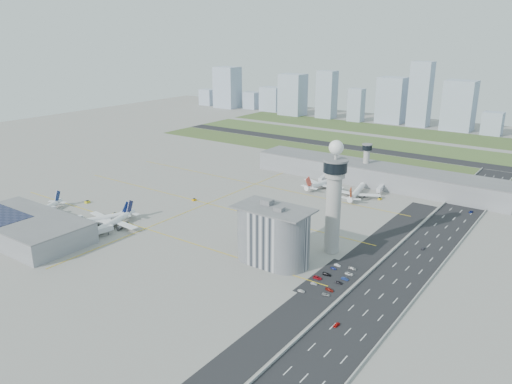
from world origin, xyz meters
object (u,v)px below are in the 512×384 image
Objects in this scene: jet_bridge_near_2 at (91,235)px; car_lot_5 at (337,265)px; jet_bridge_far_0 at (325,177)px; tug_3 at (194,200)px; tug_4 at (333,192)px; tug_1 at (115,214)px; tug_2 at (127,224)px; jet_bridge_near_0 at (35,215)px; tug_0 at (87,202)px; car_lot_1 at (314,284)px; airplane_far_a at (324,180)px; airplane_near_a at (42,207)px; jet_bridge_far_1 at (382,188)px; car_lot_10 at (349,274)px; airplane_near_b at (100,215)px; airplane_near_c at (112,219)px; car_lot_0 at (301,291)px; car_lot_6 at (326,295)px; car_lot_9 at (345,279)px; control_tower at (334,193)px; tug_5 at (380,199)px; car_lot_3 at (327,274)px; car_lot_11 at (353,268)px; car_lot_4 at (334,268)px; car_hw_4 at (473,188)px; car_hw_1 at (423,248)px; airplane_far_b at (357,189)px; secondary_tower at (366,159)px; car_hw_2 at (471,212)px; car_lot_8 at (339,282)px; car_hw_0 at (336,325)px; car_lot_7 at (330,290)px.

jet_bridge_near_2 is 3.95× the size of car_lot_5.
jet_bridge_far_0 is at bearing -5.91° from jet_bridge_near_2.
tug_4 reaches higher than tug_3.
tug_1 is 0.92× the size of tug_2.
jet_bridge_near_0 is 203.86m from car_lot_5.
tug_0 reaches higher than car_lot_1.
jet_bridge_near_0 is at bearing 154.40° from airplane_far_a.
tug_2 is at bearing 87.56° from airplane_near_a.
car_lot_10 is at bearing 5.88° from jet_bridge_far_1.
airplane_near_b is 0.93× the size of airplane_near_c.
car_lot_6 is (11.37, 3.81, -0.08)m from car_lot_0.
airplane_far_a reaches higher than car_lot_9.
control_tower is 22.20× the size of tug_5.
car_lot_10 is (169.10, 12.22, -0.25)m from tug_1.
car_lot_3 is 1.06× the size of car_lot_11.
jet_bridge_far_1 is at bearing 134.63° from airplane_near_c.
airplane_near_a is 12.69× the size of car_lot_4.
car_hw_1 is at bearing -78.74° from car_hw_4.
airplane_far_b is 125.66m from car_lot_11.
car_lot_6 is (63.45, -188.48, -18.25)m from secondary_tower.
airplane_far_a is at bearing 14.77° from jet_bridge_far_0.
jet_bridge_far_1 is at bearing -129.89° from car_hw_4.
airplane_near_a is at bearing 85.55° from car_lot_6.
car_lot_1 is (159.38, -7.32, -0.31)m from tug_1.
tug_0 reaches higher than car_hw_4.
secondary_tower is 9.01× the size of car_lot_5.
airplane_far_a reaches higher than car_lot_10.
car_hw_1 is (54.87, -70.59, -0.29)m from tug_5.
airplane_near_b is 156.15m from car_lot_3.
airplane_far_a is 214.85m from jet_bridge_near_0.
tug_4 is 99.60m from car_hw_2.
tug_5 is 155.63m from car_lot_0.
car_hw_1 is at bearing 90.99° from airplane_near_a.
car_lot_9 is at bearing -138.74° from airplane_far_a.
jet_bridge_far_1 reaches higher than car_lot_10.
car_lot_8 reaches higher than car_hw_1.
car_lot_3 is at bearing 18.39° from jet_bridge_far_0.
car_hw_1 is (226.13, 61.15, -0.47)m from tug_0.
airplane_near_b is 13.62× the size of tug_3.
car_hw_0 reaches higher than car_lot_11.
airplane_near_c is 1.02× the size of airplane_far_b.
car_lot_9 is at bearing 85.45° from airplane_near_c.
car_lot_5 is at bearing 41.91° from car_lot_9.
car_lot_7 is at bearing -153.98° from car_lot_3.
airplane_near_a reaches higher than car_lot_7.
tug_1 is at bearing -167.42° from control_tower.
jet_bridge_near_0 is 4.14× the size of car_hw_1.
car_lot_7 is at bearing -69.28° from jet_bridge_near_2.
car_hw_4 is at bearing 77.97° from control_tower.
car_lot_0 is at bearing -179.61° from car_lot_4.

